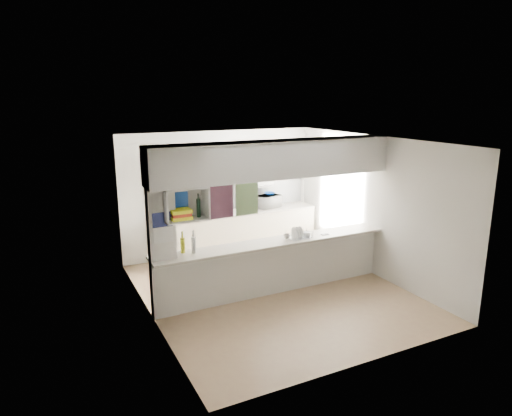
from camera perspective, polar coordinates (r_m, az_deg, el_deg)
floor at (r=8.00m, az=2.23°, el=-10.44°), size 4.80×4.80×0.00m
ceiling at (r=7.33m, az=2.42°, el=8.43°), size 4.80×4.80×0.00m
wall_back at (r=9.68m, az=-4.53°, el=1.93°), size 4.20×0.00×4.20m
wall_left at (r=6.84m, az=-13.33°, el=-3.45°), size 0.00×4.80×4.80m
wall_right at (r=8.74m, az=14.48°, el=0.23°), size 0.00×4.80×4.80m
servery_partition at (r=7.40m, az=1.17°, el=1.10°), size 4.20×0.50×2.60m
cubby_shelf at (r=6.81m, az=-9.04°, el=0.25°), size 0.65×0.35×0.50m
kitchen_run at (r=9.61m, az=-3.00°, el=-1.04°), size 3.60×0.63×2.24m
microwave at (r=9.93m, az=1.58°, el=0.83°), size 0.57×0.45×0.27m
bowl at (r=9.93m, az=1.69°, el=1.81°), size 0.22×0.22×0.05m
dish_rack at (r=7.85m, az=5.41°, el=-3.16°), size 0.40×0.30×0.21m
cup at (r=7.74m, az=3.85°, el=-3.57°), size 0.14×0.14×0.09m
wine_bottles at (r=7.11m, az=-8.97°, el=-4.67°), size 0.37×0.15×0.36m
plastic_tubs at (r=7.98m, az=6.41°, el=-3.25°), size 0.50×0.18×0.08m
utensil_jar at (r=9.51m, az=-4.05°, el=-0.18°), size 0.10×0.10×0.14m
knife_block at (r=9.67m, az=-2.08°, el=0.24°), size 0.11×0.09×0.19m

